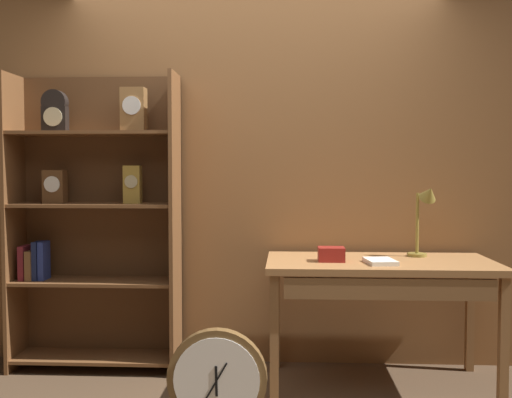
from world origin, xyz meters
TOP-DOWN VIEW (x-y plane):
  - back_wood_panel at (0.00, 1.26)m, footprint 4.80×0.05m
  - bookshelf at (-1.08, 1.08)m, footprint 1.11×0.33m
  - workbench at (0.78, 0.80)m, footprint 1.38×0.70m
  - desk_lamp at (1.09, 0.97)m, footprint 0.19×0.19m
  - toolbox_small at (0.48, 0.77)m, footprint 0.16×0.13m
  - open_repair_manual at (0.77, 0.70)m, footprint 0.19×0.24m
  - round_clock_large at (-0.13, 0.09)m, footprint 0.50×0.11m

SIDE VIEW (x-z plane):
  - round_clock_large at x=-0.13m, z-range 0.00..0.54m
  - workbench at x=0.78m, z-range 0.30..1.08m
  - open_repair_manual at x=0.77m, z-range 0.78..0.80m
  - toolbox_small at x=0.48m, z-range 0.78..0.86m
  - bookshelf at x=-1.08m, z-range 0.02..1.98m
  - desk_lamp at x=1.09m, z-range 0.84..1.31m
  - back_wood_panel at x=0.00m, z-range 0.00..2.60m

